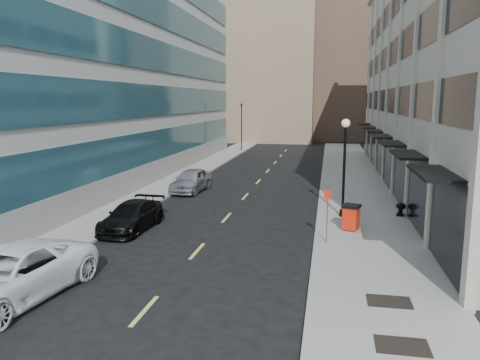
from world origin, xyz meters
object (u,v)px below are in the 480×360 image
at_px(car_black_pickup, 132,216).
at_px(urn_planter, 401,208).
at_px(car_white_van, 9,275).
at_px(lamppost, 344,159).
at_px(sign_post, 327,207).
at_px(car_silver_sedan, 191,180).
at_px(trash_bin, 351,216).
at_px(traffic_signal, 242,107).

height_order(car_black_pickup, urn_planter, car_black_pickup).
height_order(car_white_van, lamppost, lamppost).
distance_m(sign_post, urn_planter, 7.27).
bearing_deg(sign_post, urn_planter, 67.54).
distance_m(car_silver_sedan, trash_bin, 14.01).
bearing_deg(car_white_van, urn_planter, 51.78).
xyz_separation_m(traffic_signal, car_black_pickup, (1.28, -37.31, -5.01)).
bearing_deg(urn_planter, car_silver_sedan, 158.91).
bearing_deg(car_silver_sedan, sign_post, -45.08).
xyz_separation_m(car_white_van, lamppost, (11.02, 13.04, 2.51)).
relative_size(traffic_signal, lamppost, 1.26).
bearing_deg(car_black_pickup, urn_planter, 22.45).
bearing_deg(car_white_van, car_black_pickup, 94.97).
xyz_separation_m(car_silver_sedan, trash_bin, (10.88, -8.82, 0.02)).
xyz_separation_m(traffic_signal, car_white_van, (0.88, -46.12, -4.84)).
relative_size(car_white_van, car_black_pickup, 1.30).
relative_size(car_silver_sedan, urn_planter, 6.61).
distance_m(trash_bin, urn_planter, 4.54).
bearing_deg(urn_planter, car_black_pickup, -160.09).
xyz_separation_m(car_silver_sedan, urn_planter, (13.75, -5.30, -0.23)).
bearing_deg(sign_post, car_silver_sedan, 142.65).
xyz_separation_m(trash_bin, urn_planter, (2.86, 3.52, -0.25)).
height_order(trash_bin, lamppost, lamppost).
distance_m(car_silver_sedan, lamppost, 12.44).
xyz_separation_m(traffic_signal, trash_bin, (12.24, -35.82, -4.87)).
relative_size(car_black_pickup, sign_post, 1.87).
bearing_deg(car_silver_sedan, car_black_pickup, -86.32).
bearing_deg(trash_bin, car_black_pickup, -152.96).
height_order(lamppost, sign_post, lamppost).
bearing_deg(lamppost, sign_post, -99.23).
bearing_deg(car_silver_sedan, car_white_van, -87.35).
relative_size(lamppost, sign_post, 2.12).
relative_size(car_black_pickup, car_silver_sedan, 1.00).
height_order(car_black_pickup, lamppost, lamppost).
relative_size(trash_bin, sign_post, 0.50).
height_order(car_black_pickup, sign_post, sign_post).
relative_size(car_white_van, trash_bin, 4.89).
bearing_deg(lamppost, traffic_signal, 109.78).
relative_size(car_white_van, car_silver_sedan, 1.30).
height_order(car_black_pickup, car_silver_sedan, car_silver_sedan).
xyz_separation_m(car_white_van, sign_post, (10.19, 7.89, 0.93)).
relative_size(car_silver_sedan, sign_post, 1.88).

